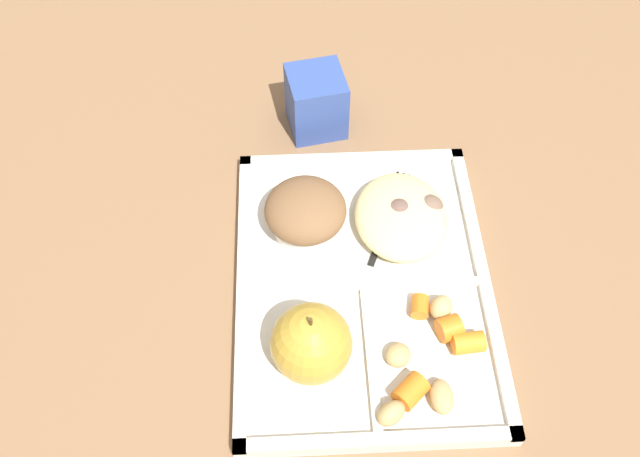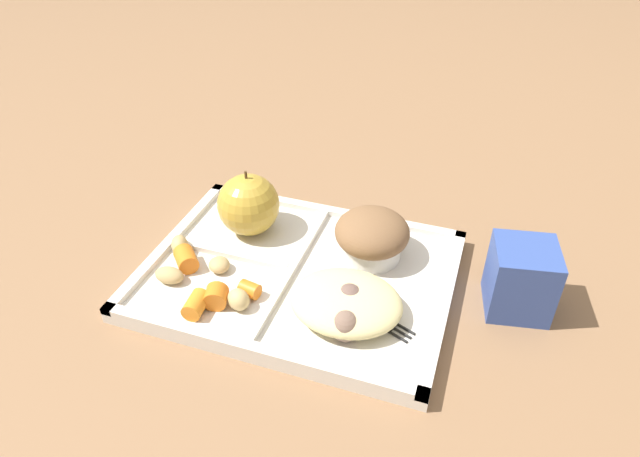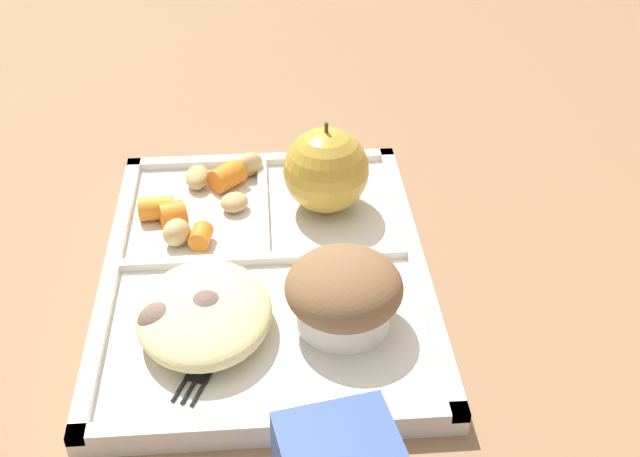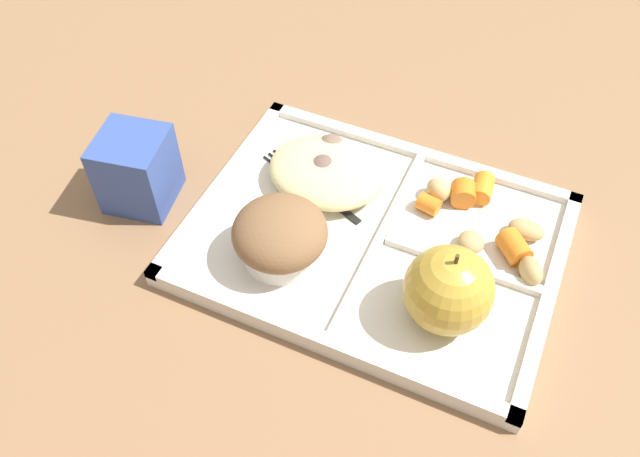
{
  "view_description": "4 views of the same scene",
  "coord_description": "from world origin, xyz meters",
  "px_view_note": "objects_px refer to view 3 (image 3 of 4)",
  "views": [
    {
      "loc": [
        -0.4,
        0.07,
        0.69
      ],
      "look_at": [
        0.06,
        0.05,
        0.04
      ],
      "focal_mm": 38.94,
      "sensor_mm": 36.0,
      "label": 1
    },
    {
      "loc": [
        0.2,
        -0.5,
        0.48
      ],
      "look_at": [
        0.02,
        0.04,
        0.06
      ],
      "focal_mm": 31.79,
      "sensor_mm": 36.0,
      "label": 2
    },
    {
      "loc": [
        0.56,
        0.01,
        0.46
      ],
      "look_at": [
        -0.01,
        0.05,
        0.05
      ],
      "focal_mm": 45.07,
      "sensor_mm": 36.0,
      "label": 3
    },
    {
      "loc": [
        -0.12,
        0.41,
        0.54
      ],
      "look_at": [
        0.04,
        0.04,
        0.06
      ],
      "focal_mm": 36.66,
      "sensor_mm": 36.0,
      "label": 4
    }
  ],
  "objects_px": {
    "green_apple": "(326,170)",
    "plastic_fork": "(216,347)",
    "lunch_tray": "(266,272)",
    "bran_muffin": "(344,293)"
  },
  "relations": [
    {
      "from": "green_apple",
      "to": "plastic_fork",
      "type": "height_order",
      "value": "green_apple"
    },
    {
      "from": "bran_muffin",
      "to": "plastic_fork",
      "type": "xyz_separation_m",
      "value": [
        0.02,
        -0.1,
        -0.03
      ]
    },
    {
      "from": "green_apple",
      "to": "plastic_fork",
      "type": "xyz_separation_m",
      "value": [
        0.19,
        -0.1,
        -0.04
      ]
    },
    {
      "from": "green_apple",
      "to": "plastic_fork",
      "type": "bearing_deg",
      "value": -28.24
    },
    {
      "from": "lunch_tray",
      "to": "plastic_fork",
      "type": "height_order",
      "value": "lunch_tray"
    },
    {
      "from": "lunch_tray",
      "to": "green_apple",
      "type": "xyz_separation_m",
      "value": [
        -0.09,
        0.06,
        0.05
      ]
    },
    {
      "from": "lunch_tray",
      "to": "bran_muffin",
      "type": "height_order",
      "value": "bran_muffin"
    },
    {
      "from": "lunch_tray",
      "to": "plastic_fork",
      "type": "distance_m",
      "value": 0.11
    },
    {
      "from": "lunch_tray",
      "to": "bran_muffin",
      "type": "xyz_separation_m",
      "value": [
        0.08,
        0.06,
        0.04
      ]
    },
    {
      "from": "bran_muffin",
      "to": "plastic_fork",
      "type": "bearing_deg",
      "value": -77.95
    }
  ]
}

